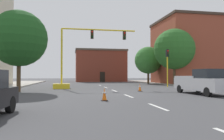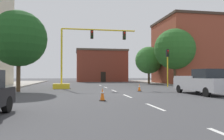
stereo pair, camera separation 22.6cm
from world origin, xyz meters
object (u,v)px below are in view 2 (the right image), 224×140
Objects in this scene: traffic_light_pole_right at (168,59)px; traffic_cone_roadside_b at (139,88)px; tree_left_near at (19,39)px; pickup_truck_silver at (202,82)px; tree_right_far at (149,60)px; traffic_cone_roadside_a at (102,94)px; traffic_signal_gantry at (73,68)px; tree_right_mid at (175,49)px.

traffic_light_pole_right is 6.67× the size of traffic_cone_roadside_b.
tree_left_near is 16.52m from pickup_truck_silver.
traffic_cone_roadside_b is at bearing 134.42° from pickup_truck_silver.
tree_right_far is 9.00× the size of traffic_cone_roadside_b.
traffic_light_pole_right is 6.19× the size of traffic_cone_roadside_a.
traffic_signal_gantry is at bearing 98.53° from traffic_cone_roadside_a.
traffic_signal_gantry reaches higher than traffic_cone_roadside_a.
traffic_cone_roadside_b is at bearing 57.36° from traffic_cone_roadside_a.
traffic_signal_gantry is 13.81m from pickup_truck_silver.
pickup_truck_silver is at bearing -107.86° from tree_right_mid.
traffic_cone_roadside_b is (11.11, -1.57, -4.54)m from tree_left_near.
traffic_light_pole_right is at bearing -96.25° from tree_right_far.
pickup_truck_silver is (15.04, -5.59, -3.92)m from tree_left_near.
traffic_signal_gantry is at bearing -161.39° from tree_right_mid.
pickup_truck_silver is at bearing -20.37° from tree_left_near.
traffic_signal_gantry is at bearing 139.67° from traffic_cone_roadside_b.
traffic_signal_gantry is 1.45× the size of tree_right_far.
traffic_light_pole_right is at bearing 5.96° from traffic_signal_gantry.
traffic_light_pole_right is 10.38m from tree_right_far.
traffic_signal_gantry is at bearing -174.04° from traffic_light_pole_right.
traffic_signal_gantry reaches higher than pickup_truck_silver.
traffic_cone_roadside_a is at bearing -81.47° from traffic_signal_gantry.
tree_right_far is (1.13, 10.30, 0.57)m from traffic_light_pole_right.
traffic_cone_roadside_b is (-6.89, -16.82, -3.75)m from tree_right_far.
tree_left_near is at bearing -142.99° from traffic_signal_gantry.
tree_right_mid is 14.21m from traffic_cone_roadside_b.
traffic_cone_roadside_b is at bearing -40.33° from traffic_signal_gantry.
traffic_light_pole_right is 0.74× the size of tree_right_far.
traffic_light_pole_right is at bearing 48.52° from traffic_cone_roadside_b.
tree_right_mid is at bearing 52.90° from traffic_cone_roadside_a.
traffic_light_pole_right is 0.87× the size of pickup_truck_silver.
traffic_cone_roadside_b is at bearing -129.82° from tree_right_mid.
tree_right_far is 23.60m from tree_left_near.
tree_right_mid is at bearing 18.61° from traffic_signal_gantry.
traffic_signal_gantry is 1.95× the size of traffic_light_pole_right.
tree_left_near reaches higher than traffic_cone_roadside_b.
traffic_cone_roadside_b is at bearing -112.27° from tree_right_far.
traffic_light_pole_right is 9.26m from traffic_cone_roadside_b.
tree_left_near is (-17.99, -15.25, 0.80)m from tree_right_far.
tree_right_mid is 11.56× the size of traffic_cone_roadside_b.
tree_right_far is at bearing 83.75° from traffic_light_pole_right.
tree_left_near is (-4.90, -3.70, 2.63)m from traffic_signal_gantry.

